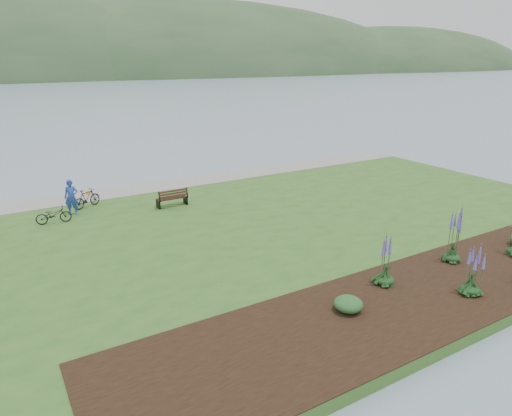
{
  "coord_description": "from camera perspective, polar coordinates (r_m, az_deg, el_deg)",
  "views": [
    {
      "loc": [
        -9.67,
        -18.25,
        7.67
      ],
      "look_at": [
        0.14,
        -1.82,
        1.3
      ],
      "focal_mm": 32.0,
      "sensor_mm": 36.0,
      "label": 1
    }
  ],
  "objects": [
    {
      "name": "ground",
      "position": [
        22.03,
        -2.74,
        -1.98
      ],
      "size": [
        600.0,
        600.0,
        0.0
      ],
      "primitive_type": "plane",
      "color": "gray",
      "rests_on": "ground"
    },
    {
      "name": "lawn",
      "position": [
        20.33,
        -0.07,
        -3.15
      ],
      "size": [
        34.0,
        20.0,
        0.4
      ],
      "primitive_type": "cube",
      "color": "#2E591F",
      "rests_on": "ground"
    },
    {
      "name": "shoreline_path",
      "position": [
        27.91,
        -9.48,
        3.09
      ],
      "size": [
        34.0,
        2.2,
        0.03
      ],
      "primitive_type": "cube",
      "color": "gray",
      "rests_on": "lawn"
    },
    {
      "name": "garden_bed",
      "position": [
        16.87,
        23.12,
        -8.65
      ],
      "size": [
        24.0,
        4.4,
        0.04
      ],
      "primitive_type": "cube",
      "color": "black",
      "rests_on": "lawn"
    },
    {
      "name": "far_hillside",
      "position": [
        190.73,
        -22.65,
        14.76
      ],
      "size": [
        580.0,
        80.0,
        38.0
      ],
      "primitive_type": null,
      "color": "#2E4C2B",
      "rests_on": "ground"
    },
    {
      "name": "park_bench",
      "position": [
        23.52,
        -10.4,
        1.29
      ],
      "size": [
        1.54,
        0.63,
        0.95
      ],
      "rotation": [
        0.0,
        0.0,
        0.01
      ],
      "color": "black",
      "rests_on": "lawn"
    },
    {
      "name": "person",
      "position": [
        23.53,
        -22.13,
        1.59
      ],
      "size": [
        0.86,
        0.72,
        2.02
      ],
      "primitive_type": "imported",
      "rotation": [
        0.0,
        0.0,
        -0.34
      ],
      "color": "#223E9C",
      "rests_on": "lawn"
    },
    {
      "name": "bicycle_a",
      "position": [
        22.78,
        -23.99,
        -0.79
      ],
      "size": [
        0.7,
        1.58,
        0.8
      ],
      "primitive_type": "imported",
      "rotation": [
        0.0,
        0.0,
        1.46
      ],
      "color": "black",
      "rests_on": "lawn"
    },
    {
      "name": "bicycle_b",
      "position": [
        24.52,
        -20.39,
        1.14
      ],
      "size": [
        1.16,
        1.61,
        0.95
      ],
      "primitive_type": "imported",
      "rotation": [
        0.0,
        0.0,
        2.07
      ],
      "color": "black",
      "rests_on": "lawn"
    },
    {
      "name": "pannier",
      "position": [
        26.8,
        -20.23,
        1.82
      ],
      "size": [
        0.23,
        0.3,
        0.28
      ],
      "primitive_type": "cube",
      "rotation": [
        0.0,
        0.0,
        -0.28
      ],
      "color": "gold",
      "rests_on": "lawn"
    },
    {
      "name": "echium_0",
      "position": [
        16.09,
        25.46,
        -7.26
      ],
      "size": [
        0.62,
        0.62,
        1.8
      ],
      "color": "#133415",
      "rests_on": "garden_bed"
    },
    {
      "name": "echium_1",
      "position": [
        18.19,
        23.59,
        -3.13
      ],
      "size": [
        0.62,
        0.62,
        2.39
      ],
      "color": "#133415",
      "rests_on": "garden_bed"
    },
    {
      "name": "echium_4",
      "position": [
        15.69,
        16.0,
        -6.39
      ],
      "size": [
        0.62,
        0.62,
        2.08
      ],
      "color": "#133415",
      "rests_on": "garden_bed"
    },
    {
      "name": "shrub_0",
      "position": [
        14.17,
        11.46,
        -11.68
      ],
      "size": [
        0.87,
        0.87,
        0.44
      ],
      "primitive_type": "ellipsoid",
      "color": "#1E4C21",
      "rests_on": "garden_bed"
    }
  ]
}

